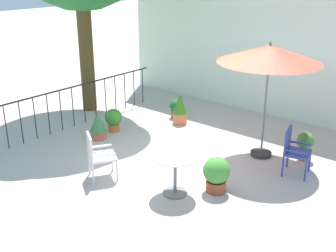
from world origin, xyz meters
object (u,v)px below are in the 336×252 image
potted_plant_3 (98,125)px  potted_plant_4 (216,173)px  potted_plant_2 (305,144)px  potted_plant_0 (113,119)px  patio_chair_1 (294,148)px  patio_umbrella_0 (270,55)px  potted_plant_1 (175,108)px  potted_plant_5 (180,109)px  patio_chair_0 (97,153)px  cafe_table_0 (175,167)px

potted_plant_3 → potted_plant_4: (3.43, -0.28, 0.02)m
potted_plant_2 → potted_plant_0: bearing=-161.1°
potted_plant_2 → patio_chair_1: bearing=-85.1°
patio_umbrella_0 → potted_plant_2: (0.77, 0.38, -1.79)m
potted_plant_1 → potted_plant_5: size_ratio=0.61×
patio_chair_0 → potted_plant_2: size_ratio=1.48×
potted_plant_2 → potted_plant_1: bearing=175.1°
potted_plant_5 → cafe_table_0: bearing=-53.1°
cafe_table_0 → potted_plant_3: cafe_table_0 is taller
patio_umbrella_0 → potted_plant_2: 1.99m
potted_plant_4 → potted_plant_5: potted_plant_5 is taller
cafe_table_0 → patio_chair_0: bearing=-162.6°
potted_plant_0 → patio_chair_1: bearing=9.3°
cafe_table_0 → patio_chair_0: (-1.48, -0.46, -0.01)m
potted_plant_0 → potted_plant_5: potted_plant_5 is taller
patio_umbrella_0 → potted_plant_1: bearing=166.5°
potted_plant_2 → potted_plant_3: size_ratio=0.94×
cafe_table_0 → potted_plant_4: (0.50, 0.53, -0.16)m
patio_chair_0 → potted_plant_2: patio_chair_0 is taller
potted_plant_5 → potted_plant_3: bearing=-112.3°
cafe_table_0 → potted_plant_3: (-2.92, 0.81, -0.18)m
patio_chair_1 → potted_plant_0: size_ratio=1.59×
patio_chair_0 → potted_plant_3: patio_chair_0 is taller
potted_plant_1 → potted_plant_2: potted_plant_2 is taller
cafe_table_0 → potted_plant_1: cafe_table_0 is taller
patio_chair_0 → patio_chair_1: patio_chair_1 is taller
patio_chair_1 → potted_plant_3: patio_chair_1 is taller
potted_plant_3 → potted_plant_4: 3.44m
patio_umbrella_0 → potted_plant_0: size_ratio=4.21×
potted_plant_3 → potted_plant_2: bearing=25.7°
potted_plant_3 → potted_plant_5: potted_plant_5 is taller
potted_plant_1 → potted_plant_5: (0.38, -0.29, 0.13)m
potted_plant_0 → potted_plant_1: 1.81m
cafe_table_0 → potted_plant_5: bearing=126.9°
potted_plant_3 → potted_plant_5: bearing=67.7°
potted_plant_4 → potted_plant_1: bearing=139.4°
potted_plant_1 → potted_plant_5: bearing=-37.2°
patio_chair_0 → potted_plant_3: size_ratio=1.39×
patio_umbrella_0 → patio_chair_1: (0.84, -0.36, -1.62)m
patio_umbrella_0 → potted_plant_5: bearing=170.9°
cafe_table_0 → patio_chair_0: patio_chair_0 is taller
cafe_table_0 → potted_plant_2: 3.03m
potted_plant_1 → potted_plant_3: size_ratio=0.75×
patio_umbrella_0 → potted_plant_0: patio_umbrella_0 is taller
potted_plant_3 → potted_plant_5: size_ratio=0.81×
potted_plant_3 → patio_chair_0: bearing=-41.4°
cafe_table_0 → potted_plant_2: bearing=67.2°
patio_chair_1 → potted_plant_5: (-3.34, 0.76, -0.13)m
potted_plant_3 → potted_plant_4: potted_plant_4 is taller
potted_plant_1 → potted_plant_3: 2.33m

